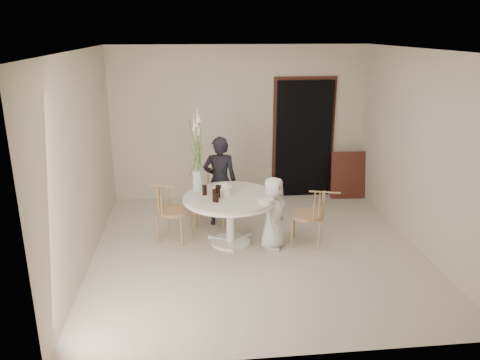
{
  "coord_description": "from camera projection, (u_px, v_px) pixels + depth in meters",
  "views": [
    {
      "loc": [
        -0.88,
        -5.86,
        2.95
      ],
      "look_at": [
        -0.21,
        0.3,
        0.94
      ],
      "focal_mm": 35.0,
      "sensor_mm": 36.0,
      "label": 1
    }
  ],
  "objects": [
    {
      "name": "chair_left",
      "position": [
        167.0,
        204.0,
        6.74
      ],
      "size": [
        0.6,
        0.58,
        0.83
      ],
      "rotation": [
        0.0,
        0.0,
        1.16
      ],
      "color": "tan",
      "rests_on": "ground"
    },
    {
      "name": "birthday_cake",
      "position": [
        223.0,
        190.0,
        6.54
      ],
      "size": [
        0.26,
        0.26,
        0.17
      ],
      "rotation": [
        0.0,
        0.0,
        0.13
      ],
      "color": "silver",
      "rests_on": "table"
    },
    {
      "name": "cola_tumbler_d",
      "position": [
        218.0,
        191.0,
        6.44
      ],
      "size": [
        0.1,
        0.1,
        0.17
      ],
      "primitive_type": "cylinder",
      "rotation": [
        0.0,
        0.0,
        0.37
      ],
      "color": "black",
      "rests_on": "table"
    },
    {
      "name": "room_shell",
      "position": [
        259.0,
        136.0,
        6.05
      ],
      "size": [
        4.5,
        4.5,
        4.5
      ],
      "color": "white",
      "rests_on": "ground"
    },
    {
      "name": "plate_stack",
      "position": [
        266.0,
        200.0,
        6.26
      ],
      "size": [
        0.3,
        0.3,
        0.06
      ],
      "primitive_type": "cylinder",
      "rotation": [
        0.0,
        0.0,
        -0.4
      ],
      "color": "silver",
      "rests_on": "table"
    },
    {
      "name": "picture_frame",
      "position": [
        349.0,
        175.0,
        8.46
      ],
      "size": [
        0.65,
        0.23,
        0.84
      ],
      "primitive_type": "cube",
      "rotation": [
        -0.17,
        0.0,
        -0.06
      ],
      "color": "maroon",
      "rests_on": "ground"
    },
    {
      "name": "girl",
      "position": [
        220.0,
        181.0,
        7.21
      ],
      "size": [
        0.53,
        0.36,
        1.41
      ],
      "primitive_type": "imported",
      "rotation": [
        0.0,
        0.0,
        3.09
      ],
      "color": "black",
      "rests_on": "ground"
    },
    {
      "name": "flower_vase",
      "position": [
        198.0,
        159.0,
        6.6
      ],
      "size": [
        0.16,
        0.16,
        1.19
      ],
      "rotation": [
        0.0,
        0.0,
        0.4
      ],
      "color": "silver",
      "rests_on": "table"
    },
    {
      "name": "cola_tumbler_b",
      "position": [
        215.0,
        195.0,
        6.29
      ],
      "size": [
        0.1,
        0.1,
        0.16
      ],
      "primitive_type": "cylinder",
      "rotation": [
        0.0,
        0.0,
        0.38
      ],
      "color": "black",
      "rests_on": "table"
    },
    {
      "name": "door_trim",
      "position": [
        303.0,
        136.0,
        8.43
      ],
      "size": [
        1.12,
        0.03,
        2.22
      ],
      "primitive_type": "cube",
      "color": "maroon",
      "rests_on": "ground"
    },
    {
      "name": "doorway",
      "position": [
        304.0,
        139.0,
        8.41
      ],
      "size": [
        1.0,
        0.1,
        2.1
      ],
      "primitive_type": "cube",
      "color": "black",
      "rests_on": "ground"
    },
    {
      "name": "cola_tumbler_a",
      "position": [
        216.0,
        197.0,
        6.26
      ],
      "size": [
        0.08,
        0.08,
        0.14
      ],
      "primitive_type": "cylinder",
      "rotation": [
        0.0,
        0.0,
        0.24
      ],
      "color": "black",
      "rests_on": "table"
    },
    {
      "name": "cola_tumbler_c",
      "position": [
        205.0,
        190.0,
        6.53
      ],
      "size": [
        0.07,
        0.07,
        0.14
      ],
      "primitive_type": "cylinder",
      "rotation": [
        0.0,
        0.0,
        0.12
      ],
      "color": "black",
      "rests_on": "table"
    },
    {
      "name": "chair_far",
      "position": [
        213.0,
        186.0,
        7.39
      ],
      "size": [
        0.57,
        0.6,
        0.9
      ],
      "rotation": [
        0.0,
        0.0,
        -0.21
      ],
      "color": "tan",
      "rests_on": "ground"
    },
    {
      "name": "table",
      "position": [
        230.0,
        203.0,
        6.56
      ],
      "size": [
        1.33,
        1.33,
        0.73
      ],
      "color": "white",
      "rests_on": "ground"
    },
    {
      "name": "ground",
      "position": [
        257.0,
        250.0,
        6.55
      ],
      "size": [
        4.5,
        4.5,
        0.0
      ],
      "primitive_type": "plane",
      "color": "silver",
      "rests_on": "ground"
    },
    {
      "name": "chair_right",
      "position": [
        316.0,
        210.0,
        6.56
      ],
      "size": [
        0.56,
        0.54,
        0.82
      ],
      "rotation": [
        0.0,
        0.0,
        -1.86
      ],
      "color": "tan",
      "rests_on": "ground"
    },
    {
      "name": "boy",
      "position": [
        273.0,
        213.0,
        6.47
      ],
      "size": [
        0.52,
        0.6,
        1.04
      ],
      "primitive_type": "imported",
      "rotation": [
        0.0,
        0.0,
        1.1
      ],
      "color": "white",
      "rests_on": "ground"
    }
  ]
}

